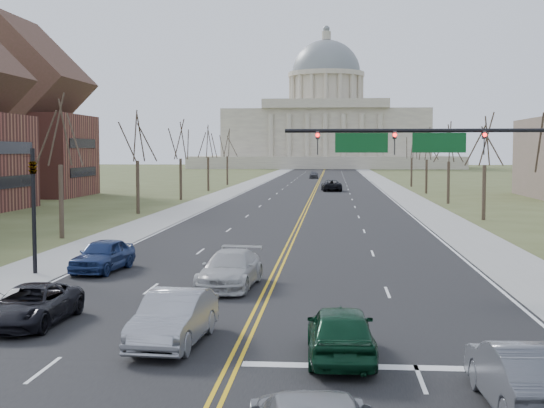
% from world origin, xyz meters
% --- Properties ---
extents(ground, '(600.00, 600.00, 0.00)m').
position_xyz_m(ground, '(0.00, 0.00, 0.00)').
color(ground, '#454C26').
rests_on(ground, ground).
extents(road, '(20.00, 380.00, 0.01)m').
position_xyz_m(road, '(0.00, 110.00, 0.01)').
color(road, black).
rests_on(road, ground).
extents(cross_road, '(120.00, 14.00, 0.01)m').
position_xyz_m(cross_road, '(0.00, 6.00, 0.01)').
color(cross_road, black).
rests_on(cross_road, ground).
extents(sidewalk_left, '(4.00, 380.00, 0.03)m').
position_xyz_m(sidewalk_left, '(-12.00, 110.00, 0.01)').
color(sidewalk_left, gray).
rests_on(sidewalk_left, ground).
extents(sidewalk_right, '(4.00, 380.00, 0.03)m').
position_xyz_m(sidewalk_right, '(12.00, 110.00, 0.01)').
color(sidewalk_right, gray).
rests_on(sidewalk_right, ground).
extents(center_line, '(0.42, 380.00, 0.01)m').
position_xyz_m(center_line, '(0.00, 110.00, 0.01)').
color(center_line, gold).
rests_on(center_line, road).
extents(edge_line_left, '(0.15, 380.00, 0.01)m').
position_xyz_m(edge_line_left, '(-9.80, 110.00, 0.01)').
color(edge_line_left, silver).
rests_on(edge_line_left, road).
extents(edge_line_right, '(0.15, 380.00, 0.01)m').
position_xyz_m(edge_line_right, '(9.80, 110.00, 0.01)').
color(edge_line_right, silver).
rests_on(edge_line_right, road).
extents(stop_bar, '(9.50, 0.50, 0.01)m').
position_xyz_m(stop_bar, '(5.00, -1.00, 0.01)').
color(stop_bar, silver).
rests_on(stop_bar, road).
extents(capitol, '(90.00, 60.00, 50.00)m').
position_xyz_m(capitol, '(0.00, 249.91, 14.20)').
color(capitol, beige).
rests_on(capitol, ground).
extents(signal_mast, '(12.12, 0.44, 7.20)m').
position_xyz_m(signal_mast, '(7.45, 13.50, 5.76)').
color(signal_mast, black).
rests_on(signal_mast, ground).
extents(signal_left, '(0.32, 0.36, 6.00)m').
position_xyz_m(signal_left, '(-11.50, 13.50, 3.71)').
color(signal_left, black).
rests_on(signal_left, ground).
extents(tree_l_0, '(3.96, 3.96, 9.00)m').
position_xyz_m(tree_l_0, '(-15.50, 28.00, 6.94)').
color(tree_l_0, '#3C3024').
rests_on(tree_l_0, ground).
extents(tree_r_1, '(3.74, 3.74, 8.50)m').
position_xyz_m(tree_r_1, '(15.50, 44.00, 6.55)').
color(tree_r_1, '#3C3024').
rests_on(tree_r_1, ground).
extents(tree_l_1, '(3.96, 3.96, 9.00)m').
position_xyz_m(tree_l_1, '(-15.50, 48.00, 6.94)').
color(tree_l_1, '#3C3024').
rests_on(tree_l_1, ground).
extents(tree_r_2, '(3.74, 3.74, 8.50)m').
position_xyz_m(tree_r_2, '(15.50, 64.00, 6.55)').
color(tree_r_2, '#3C3024').
rests_on(tree_r_2, ground).
extents(tree_l_2, '(3.96, 3.96, 9.00)m').
position_xyz_m(tree_l_2, '(-15.50, 68.00, 6.94)').
color(tree_l_2, '#3C3024').
rests_on(tree_l_2, ground).
extents(tree_r_3, '(3.74, 3.74, 8.50)m').
position_xyz_m(tree_r_3, '(15.50, 84.00, 6.55)').
color(tree_r_3, '#3C3024').
rests_on(tree_r_3, ground).
extents(tree_l_3, '(3.96, 3.96, 9.00)m').
position_xyz_m(tree_l_3, '(-15.50, 88.00, 6.94)').
color(tree_l_3, '#3C3024').
rests_on(tree_l_3, ground).
extents(tree_r_4, '(3.74, 3.74, 8.50)m').
position_xyz_m(tree_r_4, '(15.50, 104.00, 6.55)').
color(tree_r_4, '#3C3024').
rests_on(tree_r_4, ground).
extents(tree_l_4, '(3.96, 3.96, 9.00)m').
position_xyz_m(tree_l_4, '(-15.50, 108.00, 6.94)').
color(tree_l_4, '#3C3024').
rests_on(tree_l_4, ground).
extents(bldg_left_far, '(17.10, 14.28, 23.25)m').
position_xyz_m(bldg_left_far, '(-38.00, 74.00, 9.54)').
color(bldg_left_far, brown).
rests_on(bldg_left_far, ground).
extents(car_nb_inner_lead, '(2.05, 4.72, 1.59)m').
position_xyz_m(car_nb_inner_lead, '(2.97, -0.35, 0.80)').
color(car_nb_inner_lead, '#0C351F').
rests_on(car_nb_inner_lead, road).
extents(car_nb_outer_lead, '(1.90, 4.95, 1.61)m').
position_xyz_m(car_nb_outer_lead, '(7.06, -4.18, 0.82)').
color(car_nb_outer_lead, '#52545A').
rests_on(car_nb_outer_lead, road).
extents(car_sb_inner_lead, '(2.05, 4.97, 1.60)m').
position_xyz_m(car_sb_inner_lead, '(-2.07, 0.95, 0.81)').
color(car_sb_inner_lead, '#919298').
rests_on(car_sb_inner_lead, road).
extents(car_sb_outer_lead, '(2.40, 4.89, 1.34)m').
position_xyz_m(car_sb_outer_lead, '(-7.44, 3.12, 0.68)').
color(car_sb_outer_lead, black).
rests_on(car_sb_outer_lead, road).
extents(car_sb_inner_second, '(2.61, 5.56, 1.57)m').
position_xyz_m(car_sb_inner_second, '(-1.67, 10.59, 0.80)').
color(car_sb_inner_second, '#B2B2B2').
rests_on(car_sb_inner_second, road).
extents(car_sb_outer_second, '(2.44, 4.85, 1.58)m').
position_xyz_m(car_sb_outer_second, '(-8.45, 14.41, 0.80)').
color(car_sb_outer_second, navy).
rests_on(car_sb_outer_second, road).
extents(car_far_nb, '(3.20, 6.12, 1.65)m').
position_xyz_m(car_far_nb, '(2.46, 89.27, 0.83)').
color(car_far_nb, black).
rests_on(car_far_nb, road).
extents(car_far_sb, '(2.04, 4.79, 1.62)m').
position_xyz_m(car_far_sb, '(-1.43, 139.64, 0.82)').
color(car_far_sb, '#47484E').
rests_on(car_far_sb, road).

